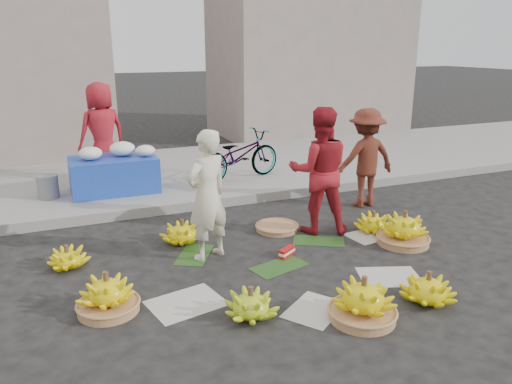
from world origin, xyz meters
name	(u,v)px	position (x,y,z in m)	size (l,w,h in m)	color
ground	(280,259)	(0.00, 0.00, 0.00)	(80.00, 80.00, 0.00)	black
curb	(220,201)	(0.00, 2.20, 0.07)	(40.00, 0.25, 0.15)	gray
sidewalk	(185,171)	(0.00, 4.30, 0.06)	(40.00, 4.00, 0.12)	gray
building_right	(308,41)	(4.50, 7.70, 2.50)	(5.00, 3.00, 5.00)	gray
newspaper_scatter	(313,288)	(0.00, -0.80, 0.00)	(3.20, 1.80, 0.00)	beige
banana_leaves	(265,253)	(-0.10, 0.20, 0.00)	(2.00, 1.00, 0.00)	#1C4216
banana_bunch_0	(108,295)	(-2.02, -0.47, 0.17)	(0.62, 0.62, 0.41)	#9C6841
banana_bunch_1	(251,304)	(-0.81, -1.08, 0.13)	(0.58, 0.58, 0.31)	#8EB319
banana_bunch_2	(363,301)	(0.12, -1.51, 0.18)	(0.66, 0.66, 0.43)	#9C6841
banana_bunch_3	(428,289)	(0.89, -1.49, 0.14)	(0.55, 0.55, 0.33)	yellow
banana_bunch_4	(404,230)	(1.64, -0.19, 0.19)	(0.72, 0.72, 0.45)	#9C6841
banana_bunch_5	(373,223)	(1.55, 0.33, 0.12)	(0.55, 0.55, 0.29)	yellow
banana_bunch_6	(67,258)	(-2.32, 0.71, 0.11)	(0.42, 0.42, 0.28)	yellow
banana_bunch_7	(182,233)	(-0.93, 0.93, 0.14)	(0.55, 0.55, 0.32)	yellow
basket_spare	(277,228)	(0.37, 0.87, 0.03)	(0.57, 0.57, 0.07)	#9C6841
incense_stack	(287,252)	(0.11, 0.03, 0.06)	(0.25, 0.08, 0.10)	#AF1312
vendor_cream	(207,195)	(-0.76, 0.37, 0.77)	(0.56, 0.37, 1.54)	beige
vendor_red	(319,171)	(0.87, 0.63, 0.84)	(0.82, 0.64, 1.68)	#B31B23
man_striped	(365,158)	(2.08, 1.34, 0.76)	(0.98, 0.56, 1.52)	#9F341C
flower_table	(114,172)	(-1.44, 3.22, 0.44)	(1.36, 0.85, 0.79)	#193AA8
grey_bucket	(48,187)	(-2.46, 3.25, 0.30)	(0.32, 0.32, 0.36)	slate
flower_vendor	(102,132)	(-1.50, 4.05, 0.97)	(0.83, 0.54, 1.70)	#B31B23
bicycle	(239,155)	(0.70, 3.15, 0.55)	(1.65, 0.57, 0.86)	gray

